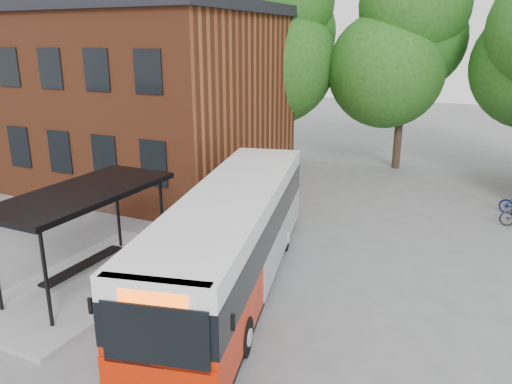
% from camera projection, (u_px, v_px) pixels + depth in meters
% --- Properties ---
extents(ground, '(100.00, 100.00, 0.00)m').
position_uv_depth(ground, '(243.00, 300.00, 13.80)').
color(ground, slate).
extents(station_building, '(18.40, 10.40, 8.50)m').
position_uv_depth(station_building, '(96.00, 93.00, 25.67)').
color(station_building, brown).
rests_on(station_building, ground).
extents(bus_shelter, '(3.60, 7.00, 2.90)m').
position_uv_depth(bus_shelter, '(88.00, 237.00, 14.36)').
color(bus_shelter, black).
rests_on(bus_shelter, ground).
extents(tree_0, '(7.92, 7.92, 11.00)m').
position_uv_depth(tree_0, '(275.00, 65.00, 28.47)').
color(tree_0, '#1C4D14').
rests_on(tree_0, ground).
extents(tree_1, '(7.92, 7.92, 10.40)m').
position_uv_depth(tree_1, '(403.00, 73.00, 26.54)').
color(tree_1, '#1C4D14').
rests_on(tree_1, ground).
extents(city_bus, '(5.03, 11.64, 2.89)m').
position_uv_depth(city_bus, '(234.00, 239.00, 14.25)').
color(city_bus, red).
rests_on(city_bus, ground).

